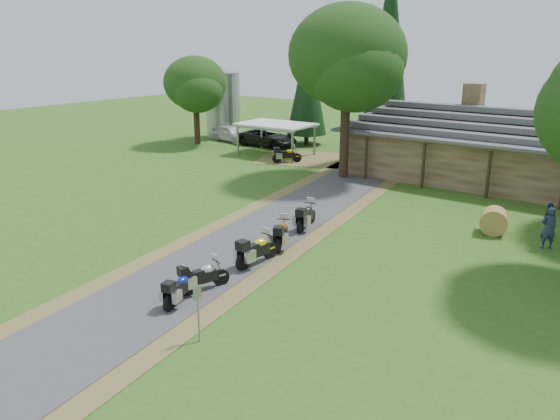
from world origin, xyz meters
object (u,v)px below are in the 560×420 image
Objects in this scene: motorcycle_row_e at (306,215)px; carport at (276,139)px; motorcycle_row_b at (203,274)px; motorcycle_row_c at (257,248)px; silo at (223,102)px; car_dark_suv at (268,133)px; motorcycle_row_a at (180,287)px; lodge at (511,146)px; motorcycle_carport_a at (287,154)px; motorcycle_row_d at (282,232)px; car_white_sedan at (231,131)px; hay_bale at (494,221)px.

carport is at bearing 27.59° from motorcycle_row_e.
motorcycle_row_b is 3.15m from motorcycle_row_c.
silo reaches higher than car_dark_suv.
silo is 35.47m from motorcycle_row_a.
lodge is 27.28m from silo.
carport is 2.95× the size of motorcycle_carport_a.
lodge is 10.69× the size of motorcycle_row_d.
car_white_sedan is 2.77× the size of motorcycle_row_d.
motorcycle_row_e is (-0.89, 5.03, -0.01)m from motorcycle_row_c.
hay_bale is (22.77, -11.82, -0.51)m from car_dark_suv.
motorcycle_row_a is at bearing -50.55° from silo.
carport is 26.73m from motorcycle_row_a.
car_dark_suv reaches higher than motorcycle_row_b.
motorcycle_row_d reaches higher than hay_bale.
motorcycle_row_d reaches higher than motorcycle_carport_a.
car_white_sedan is (-24.96, 1.15, -1.53)m from lodge.
hay_bale is (6.78, 9.74, -0.08)m from motorcycle_row_c.
car_white_sedan is 2.78× the size of motorcycle_carport_a.
hay_bale is at bearing -72.19° from motorcycle_row_e.
motorcycle_carport_a reaches higher than hay_bale.
motorcycle_row_d is at bearing -133.78° from hay_bale.
motorcycle_row_b is at bearing -111.05° from motorcycle_carport_a.
hay_bale is at bearing -24.35° from silo.
carport is at bearing -175.40° from lodge.
car_dark_suv reaches higher than motorcycle_row_e.
motorcycle_row_d is 1.00× the size of motorcycle_carport_a.
motorcycle_row_c is 1.04× the size of motorcycle_row_d.
motorcycle_row_a is 23.74m from motorcycle_carport_a.
motorcycle_row_a is 1.18m from motorcycle_row_b.
motorcycle_carport_a reaches higher than motorcycle_row_b.
car_white_sedan is 2.71× the size of motorcycle_row_e.
carport is at bearing 48.73° from motorcycle_row_b.
hay_bale is (19.92, -9.21, -0.64)m from carport.
lodge reaches higher than motorcycle_row_b.
silo is at bearing 25.55° from motorcycle_row_a.
carport is 3.11× the size of motorcycle_row_b.
motorcycle_row_b is 14.58m from hay_bale.
car_white_sedan is (2.17, -1.46, -2.37)m from silo.
motorcycle_carport_a is at bearing -40.93° from carport.
car_dark_suv is at bearing 41.52° from motorcycle_row_c.
motorcycle_row_d is 2.81m from motorcycle_row_e.
silo reaches higher than car_white_sedan.
carport is 21.01m from motorcycle_row_d.
car_white_sedan is 0.93× the size of car_dark_suv.
car_white_sedan reaches higher than motorcycle_row_d.
silo reaches higher than motorcycle_carport_a.
car_dark_suv is at bearing 12.93° from motorcycle_row_d.
car_white_sedan is at bearing 91.55° from car_dark_suv.
motorcycle_row_e is at bearing -8.51° from motorcycle_row_a.
car_white_sedan is at bearing 177.37° from lodge.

